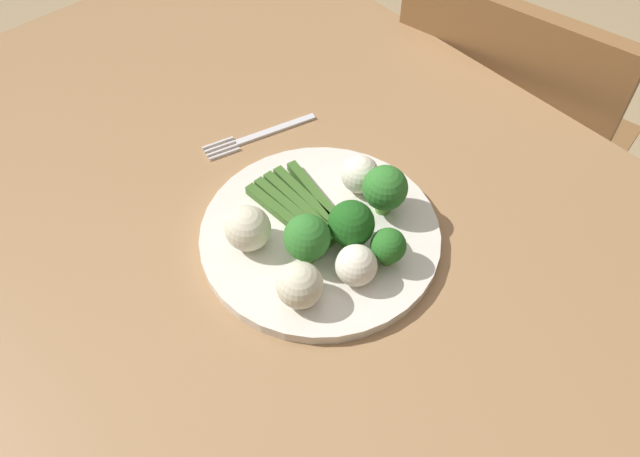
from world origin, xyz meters
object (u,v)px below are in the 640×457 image
Objects in this scene: chair at (499,151)px; broccoli_near_center at (385,189)px; cauliflower_front at (356,265)px; broccoli_back at (351,224)px; cauliflower_front_left at (300,285)px; cauliflower_near_fork at (360,174)px; plate at (320,235)px; fork at (259,135)px; broccoli_left at (388,246)px; asparagus_bundle at (301,207)px; broccoli_right at (307,238)px; dining_table at (273,275)px; cauliflower_back_right at (248,228)px.

chair reaches higher than broccoli_near_center.
broccoli_back is at bearing -35.43° from cauliflower_front.
cauliflower_front_left is 0.18m from cauliflower_near_fork.
chair is 0.67m from cauliflower_front.
broccoli_near_center is at bearing -107.33° from plate.
broccoli_back is 0.40× the size of fork.
plate is 0.08m from cauliflower_front.
fork is at bearing -5.63° from broccoli_left.
broccoli_back is at bearing 101.33° from broccoli_near_center.
broccoli_near_center is at bearing 109.85° from fork.
chair is 0.63m from plate.
fork is (0.15, -0.05, -0.02)m from asparagus_bundle.
cauliflower_front reaches higher than plate.
asparagus_bundle is 0.08m from cauliflower_near_fork.
fork is (0.21, -0.09, -0.05)m from broccoli_right.
cauliflower_front_left is 0.29m from fork.
dining_table is at bearing 69.47° from cauliflower_near_fork.
broccoli_left is at bearing -133.83° from broccoli_right.
cauliflower_front_left reaches higher than cauliflower_near_fork.
cauliflower_front_left is at bearing 158.48° from dining_table.
cauliflower_near_fork is at bearing -50.01° from broccoli_back.
cauliflower_back_right is at bearing 26.86° from cauliflower_front.
broccoli_back is at bearing -132.54° from cauliflower_back_right.
plate is at bearing 18.88° from broccoli_back.
cauliflower_back_right is (-0.02, 0.04, 0.16)m from dining_table.
plate is at bearing 87.24° from fork.
dining_table is 22.40× the size of cauliflower_back_right.
fork is (0.27, -0.07, -0.04)m from cauliflower_front.
cauliflower_back_right reaches higher than plate.
broccoli_right is (0.06, 0.07, 0.01)m from broccoli_left.
broccoli_right is 0.98× the size of broccoli_near_center.
fork reaches higher than dining_table.
fork is (0.10, 0.50, 0.28)m from chair.
broccoli_left is 1.06× the size of cauliflower_front.
broccoli_back reaches higher than asparagus_bundle.
cauliflower_front_left is at bearing 73.14° from cauliflower_front.
broccoli_near_center is (0.01, -0.07, 0.00)m from broccoli_back.
dining_table is 4.17× the size of plate.
broccoli_back is 1.38× the size of cauliflower_near_fork.
broccoli_near_center is at bearing -130.29° from asparagus_bundle.
cauliflower_near_fork reaches higher than asparagus_bundle.
broccoli_back is (-0.04, -0.01, 0.05)m from plate.
broccoli_left is at bearing -158.12° from dining_table.
broccoli_left is (-0.12, -0.02, 0.02)m from asparagus_bundle.
cauliflower_near_fork is (0.05, -0.00, -0.01)m from broccoli_near_center.
plate is at bearing -54.08° from cauliflower_front_left.
fork is (0.28, -0.03, -0.04)m from broccoli_left.
chair reaches higher than broccoli_right.
asparagus_bundle is at bearing 10.80° from broccoli_left.
asparagus_bundle is (-0.06, 0.55, 0.30)m from chair.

